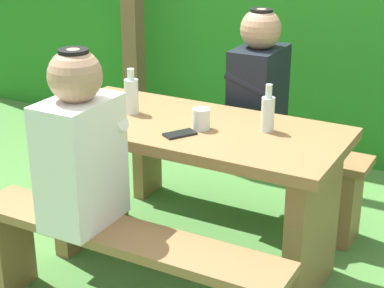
{
  "coord_description": "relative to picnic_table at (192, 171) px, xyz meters",
  "views": [
    {
      "loc": [
        1.3,
        -2.39,
        1.71
      ],
      "look_at": [
        0.0,
        0.0,
        0.64
      ],
      "focal_mm": 59.3,
      "sensor_mm": 36.0,
      "label": 1
    }
  ],
  "objects": [
    {
      "name": "hedge_backdrop",
      "position": [
        0.0,
        1.98,
        0.48
      ],
      "size": [
        6.4,
        0.78,
        1.96
      ],
      "primitive_type": "cube",
      "color": "#257A20",
      "rests_on": "ground_plane"
    },
    {
      "name": "person_white_shirt",
      "position": [
        -0.19,
        -0.57,
        0.29
      ],
      "size": [
        0.25,
        0.35,
        0.72
      ],
      "color": "white",
      "rests_on": "bench_near"
    },
    {
      "name": "ground_plane",
      "position": [
        0.0,
        0.0,
        -0.5
      ],
      "size": [
        12.0,
        12.0,
        0.0
      ],
      "primitive_type": "plane",
      "color": "#4B7F3B"
    },
    {
      "name": "person_black_coat",
      "position": [
        0.08,
        0.57,
        0.29
      ],
      "size": [
        0.25,
        0.35,
        0.72
      ],
      "color": "black",
      "rests_on": "bench_far"
    },
    {
      "name": "bottle_left",
      "position": [
        -0.33,
        -0.0,
        0.32
      ],
      "size": [
        0.07,
        0.07,
        0.22
      ],
      "color": "silver",
      "rests_on": "picnic_table"
    },
    {
      "name": "drinking_glass",
      "position": [
        0.07,
        -0.04,
        0.28
      ],
      "size": [
        0.08,
        0.08,
        0.09
      ],
      "primitive_type": "cylinder",
      "color": "silver",
      "rests_on": "picnic_table"
    },
    {
      "name": "bench_far",
      "position": [
        0.0,
        0.58,
        -0.17
      ],
      "size": [
        1.4,
        0.24,
        0.46
      ],
      "color": "olive",
      "rests_on": "ground_plane"
    },
    {
      "name": "bench_near",
      "position": [
        0.0,
        -0.58,
        -0.17
      ],
      "size": [
        1.4,
        0.24,
        0.46
      ],
      "color": "olive",
      "rests_on": "ground_plane"
    },
    {
      "name": "cell_phone",
      "position": [
        0.02,
        -0.15,
        0.24
      ],
      "size": [
        0.13,
        0.16,
        0.01
      ],
      "primitive_type": "cube",
      "rotation": [
        0.0,
        0.0,
        -0.55
      ],
      "color": "black",
      "rests_on": "picnic_table"
    },
    {
      "name": "bottle_right",
      "position": [
        0.33,
        0.08,
        0.32
      ],
      "size": [
        0.06,
        0.06,
        0.21
      ],
      "color": "silver",
      "rests_on": "picnic_table"
    },
    {
      "name": "picnic_table",
      "position": [
        0.0,
        0.0,
        0.0
      ],
      "size": [
        1.4,
        0.64,
        0.73
      ],
      "color": "olive",
      "rests_on": "ground_plane"
    }
  ]
}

